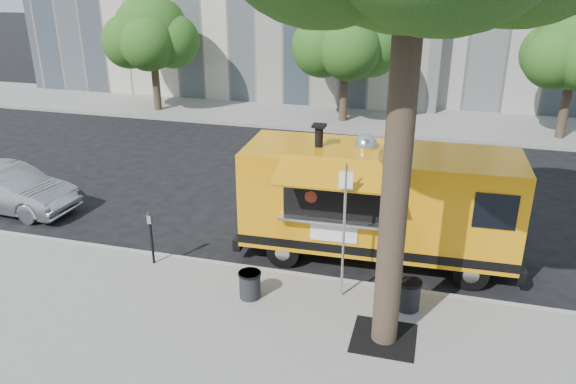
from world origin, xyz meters
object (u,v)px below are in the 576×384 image
parking_meter (151,231)px  far_tree_c (576,48)px  food_truck (377,201)px  trash_bin_right (250,284)px  far_tree_a (151,32)px  sign_post (344,224)px  sedan (9,189)px  far_tree_b (346,36)px  trash_bin_left (408,294)px

parking_meter → far_tree_c: bearing=51.3°
food_truck → trash_bin_right: size_ratio=11.38×
far_tree_a → far_tree_c: far_tree_a is taller
far_tree_c → food_truck: size_ratio=0.77×
sign_post → sedan: 10.48m
trash_bin_right → far_tree_b: bearing=92.6°
food_truck → trash_bin_right: food_truck is taller
sign_post → parking_meter: 4.64m
parking_meter → sedan: (-5.64, 1.97, -0.32)m
sedan → parking_meter: bearing=-105.2°
far_tree_a → far_tree_b: size_ratio=0.97×
far_tree_c → parking_meter: size_ratio=3.90×
parking_meter → food_truck: size_ratio=0.20×
far_tree_c → sign_post: size_ratio=1.74×
far_tree_a → parking_meter: bearing=-62.9°
parking_meter → sedan: size_ratio=0.33×
sedan → food_truck: bearing=-86.5°
sign_post → parking_meter: size_ratio=2.25×
far_tree_a → sign_post: far_tree_a is taller
sign_post → sedan: bearing=168.0°
sedan → trash_bin_right: size_ratio=6.79×
far_tree_c → sign_post: bearing=-114.8°
far_tree_b → trash_bin_right: (0.68, -14.82, -3.37)m
far_tree_b → trash_bin_left: (3.95, -14.36, -3.35)m
far_tree_c → sedan: (-16.64, -11.78, -3.06)m
far_tree_c → food_truck: (-6.03, -11.87, -2.17)m
far_tree_a → food_truck: size_ratio=0.80×
far_tree_c → trash_bin_left: size_ratio=8.26×
far_tree_b → sign_post: size_ratio=1.83×
far_tree_a → far_tree_b: (9.00, 0.40, 0.06)m
trash_bin_left → trash_bin_right: (-3.27, -0.47, -0.02)m
far_tree_b → food_truck: size_ratio=0.82×
sedan → trash_bin_right: (8.32, -2.74, -0.19)m
sign_post → sedan: sign_post is taller
far_tree_a → food_truck: far_tree_a is taller
sedan → trash_bin_left: (11.59, -2.27, -0.17)m
sign_post → far_tree_c: bearing=65.2°
sedan → trash_bin_right: sedan is taller
far_tree_b → sedan: size_ratio=1.37×
far_tree_c → parking_meter: 17.82m
far_tree_a → sign_post: 18.14m
trash_bin_right → food_truck: bearing=49.3°
far_tree_a → parking_meter: (7.00, -13.65, -2.79)m
sedan → far_tree_a: bearing=10.7°
far_tree_a → food_truck: 16.93m
far_tree_b → trash_bin_left: 15.26m
far_tree_b → sedan: 14.64m
far_tree_b → far_tree_c: (9.00, -0.30, -0.12)m
trash_bin_left → parking_meter: bearing=177.1°
far_tree_b → far_tree_a: bearing=-177.5°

